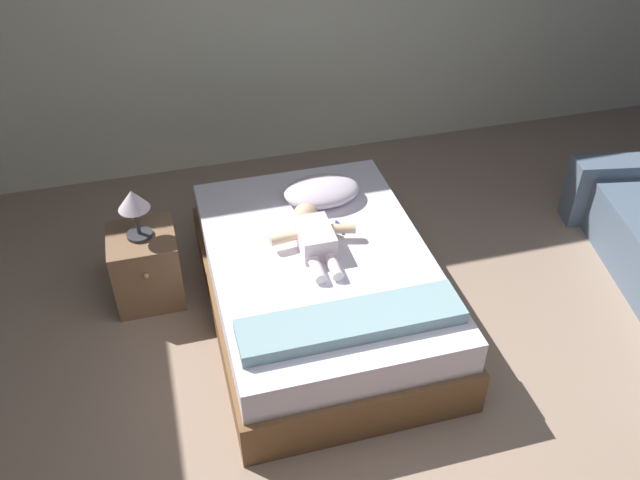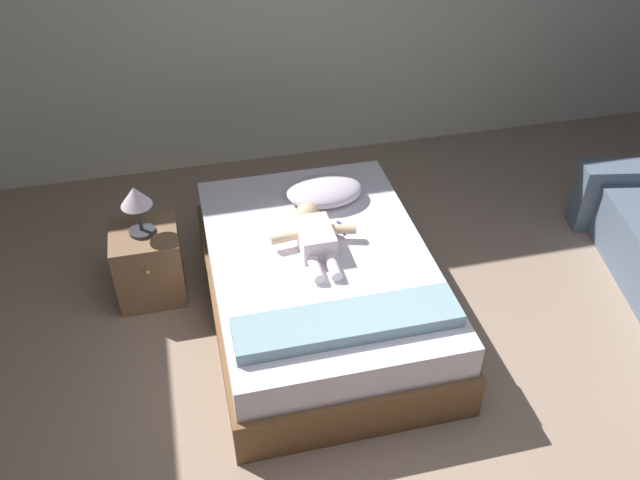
{
  "view_description": "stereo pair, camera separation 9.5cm",
  "coord_description": "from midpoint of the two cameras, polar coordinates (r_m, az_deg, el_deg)",
  "views": [
    {
      "loc": [
        -0.96,
        -1.79,
        2.91
      ],
      "look_at": [
        -0.19,
        1.06,
        0.58
      ],
      "focal_mm": 37.99,
      "sensor_mm": 36.0,
      "label": 1
    },
    {
      "loc": [
        -0.87,
        -1.81,
        2.91
      ],
      "look_at": [
        -0.19,
        1.06,
        0.58
      ],
      "focal_mm": 37.99,
      "sensor_mm": 36.0,
      "label": 2
    }
  ],
  "objects": [
    {
      "name": "toothbrush",
      "position": [
        4.01,
        0.91,
        1.17
      ],
      "size": [
        0.02,
        0.14,
        0.02
      ],
      "color": "blue",
      "rests_on": "bed"
    },
    {
      "name": "blanket",
      "position": [
        3.37,
        1.84,
        -6.9
      ],
      "size": [
        1.14,
        0.26,
        0.07
      ],
      "color": "#86AAB3",
      "rests_on": "bed"
    },
    {
      "name": "nightstand",
      "position": [
        4.26,
        -15.03,
        -2.16
      ],
      "size": [
        0.4,
        0.43,
        0.47
      ],
      "color": "#866346",
      "rests_on": "ground_plane"
    },
    {
      "name": "ground_plane",
      "position": [
        3.55,
        7.03,
        -17.38
      ],
      "size": [
        8.0,
        8.0,
        0.0
      ],
      "primitive_type": "plane",
      "color": "gray"
    },
    {
      "name": "lamp",
      "position": [
        3.99,
        -16.1,
        2.93
      ],
      "size": [
        0.18,
        0.18,
        0.32
      ],
      "color": "#333338",
      "rests_on": "nightstand"
    },
    {
      "name": "pillow",
      "position": [
        4.21,
        -0.51,
        4.14
      ],
      "size": [
        0.48,
        0.34,
        0.13
      ],
      "color": "silver",
      "rests_on": "bed"
    },
    {
      "name": "baby",
      "position": [
        3.85,
        -1.26,
        0.45
      ],
      "size": [
        0.51,
        0.6,
        0.15
      ],
      "color": "silver",
      "rests_on": "bed"
    },
    {
      "name": "bed",
      "position": [
        3.98,
        -0.68,
        -3.91
      ],
      "size": [
        1.27,
        1.84,
        0.48
      ],
      "color": "brown",
      "rests_on": "ground_plane"
    }
  ]
}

